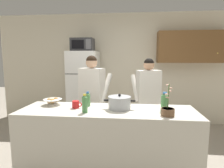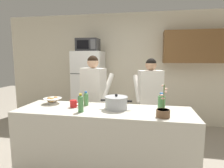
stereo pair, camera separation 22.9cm
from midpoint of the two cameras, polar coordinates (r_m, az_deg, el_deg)
back_wall_unit at (r=4.56m, az=8.52°, el=5.45°), size 6.00×0.48×2.60m
kitchen_island at (r=2.58m, az=0.31°, el=-17.56°), size 2.23×0.68×0.92m
refrigerator at (r=4.37m, az=-5.47°, el=-1.49°), size 0.64×0.68×1.71m
microwave at (r=4.30m, az=-5.73°, el=11.66°), size 0.48×0.37×0.28m
person_near_pot at (r=3.19m, az=-3.54°, el=-2.42°), size 0.58×0.53×1.61m
person_by_sink at (r=3.30m, az=13.36°, el=-2.87°), size 0.56×0.52×1.56m
cooking_pot at (r=2.42m, az=4.01°, el=-5.69°), size 0.40×0.29×0.20m
coffee_mug at (r=2.54m, az=-8.98°, el=-5.92°), size 0.13×0.09×0.10m
bread_bowl at (r=2.79m, az=-15.29°, el=-4.78°), size 0.26×0.26×0.10m
bottle_near_edge at (r=2.30m, az=-6.63°, el=-5.76°), size 0.07×0.07×0.23m
bottle_mid_counter at (r=2.60m, az=-5.37°, el=-4.44°), size 0.07×0.07×0.20m
bottle_far_corner at (r=2.39m, az=17.41°, el=-5.46°), size 0.09×0.09×0.24m
potted_orchid at (r=2.21m, az=18.09°, el=-7.94°), size 0.15×0.15×0.37m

